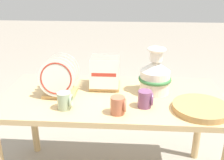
# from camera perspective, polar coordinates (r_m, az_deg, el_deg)

# --- Properties ---
(display_table) EXTENTS (1.44, 0.69, 0.68)m
(display_table) POSITION_cam_1_polar(r_m,az_deg,el_deg) (1.74, 0.00, -5.87)
(display_table) COLOR tan
(display_table) RESTS_ON ground_plane
(ceramic_vase) EXTENTS (0.22, 0.22, 0.30)m
(ceramic_vase) POSITION_cam_1_polar(r_m,az_deg,el_deg) (1.73, 9.36, 1.01)
(ceramic_vase) COLOR white
(ceramic_vase) RESTS_ON display_table
(dish_rack_round_plates) EXTENTS (0.23, 0.20, 0.25)m
(dish_rack_round_plates) POSITION_cam_1_polar(r_m,az_deg,el_deg) (1.71, -11.42, -0.04)
(dish_rack_round_plates) COLOR tan
(dish_rack_round_plates) RESTS_ON display_table
(dish_rack_square_plates) EXTENTS (0.20, 0.20, 0.22)m
(dish_rack_square_plates) POSITION_cam_1_polar(r_m,az_deg,el_deg) (1.80, -1.56, 0.78)
(dish_rack_square_plates) COLOR tan
(dish_rack_square_plates) RESTS_ON display_table
(wicker_charger_stack) EXTENTS (0.33, 0.33, 0.04)m
(wicker_charger_stack) POSITION_cam_1_polar(r_m,az_deg,el_deg) (1.60, 18.77, -5.79)
(wicker_charger_stack) COLOR tan
(wicker_charger_stack) RESTS_ON display_table
(mug_terracotta_glaze) EXTENTS (0.09, 0.08, 0.10)m
(mug_terracotta_glaze) POSITION_cam_1_polar(r_m,az_deg,el_deg) (1.47, 1.41, -5.53)
(mug_terracotta_glaze) COLOR #B76647
(mug_terracotta_glaze) RESTS_ON display_table
(mug_plum_glaze) EXTENTS (0.09, 0.08, 0.10)m
(mug_plum_glaze) POSITION_cam_1_polar(r_m,az_deg,el_deg) (1.56, 7.32, -4.13)
(mug_plum_glaze) COLOR #7A4770
(mug_plum_glaze) RESTS_ON display_table
(mug_sage_glaze) EXTENTS (0.09, 0.08, 0.10)m
(mug_sage_glaze) POSITION_cam_1_polar(r_m,az_deg,el_deg) (1.55, -10.17, -4.46)
(mug_sage_glaze) COLOR #9EB28E
(mug_sage_glaze) RESTS_ON display_table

